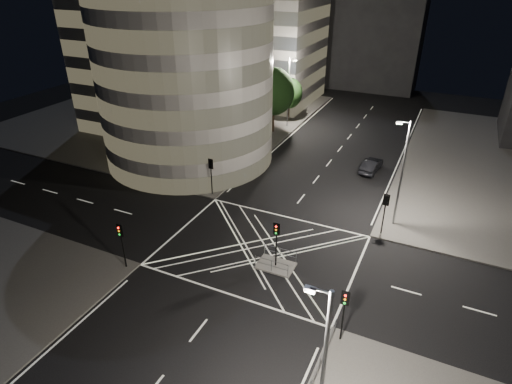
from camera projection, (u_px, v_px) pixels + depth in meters
The scene contains 23 objects.
ground at pixel (261, 250), 36.54m from camera, with size 120.00×120.00×0.00m, color black.
sidewalk_far_left at pixel (168, 115), 68.94m from camera, with size 42.00×42.00×0.15m, color #514F4C.
central_island at pixel (276, 266), 34.56m from camera, with size 3.00×2.00×0.15m, color slate.
office_tower_curved at pixel (173, 45), 53.30m from camera, with size 30.00×29.00×27.20m.
office_block_rear at pixel (247, 33), 73.02m from camera, with size 24.00×16.00×22.00m, color gray.
building_far_end at pixel (371, 40), 80.01m from camera, with size 18.00×8.00×18.00m, color black.
tree_a at pixel (207, 145), 45.51m from camera, with size 3.98×3.98×6.72m.
tree_b at pixel (233, 127), 50.23m from camera, with size 5.26×5.26×7.57m.
tree_c at pixel (255, 116), 55.24m from camera, with size 3.71×3.71×6.21m.
tree_d at pixel (274, 92), 59.20m from camera, with size 5.74×5.74×9.10m.
tree_e at pixel (289, 93), 64.77m from camera, with size 4.06×4.06×6.46m.
traffic_signal_fl at pixel (211, 170), 43.90m from camera, with size 0.55×0.22×4.00m.
traffic_signal_nl at pixel (121, 238), 33.06m from camera, with size 0.55×0.22×4.00m.
traffic_signal_fr at pixel (385, 207), 37.27m from camera, with size 0.55×0.22×4.00m.
traffic_signal_nr at pixel (344, 307), 26.44m from camera, with size 0.55×0.22×4.00m.
traffic_signal_island at pixel (276, 236), 33.22m from camera, with size 0.55×0.22×4.00m.
street_lamp_left_near at pixel (229, 129), 47.04m from camera, with size 1.25×0.25×10.00m.
street_lamp_left_far at pixel (289, 90), 61.38m from camera, with size 1.25×0.25×10.00m.
street_lamp_right_far at pixel (401, 171), 37.54m from camera, with size 1.25×0.25×10.00m.
street_lamp_right_near at pixel (322, 369), 19.22m from camera, with size 1.25×0.25×10.00m.
railing_island_south at pixel (271, 266), 33.55m from camera, with size 2.80×0.06×1.10m, color slate.
railing_island_north at pixel (280, 253), 34.98m from camera, with size 2.80×0.06×1.10m, color slate.
sedan at pixel (371, 165), 50.03m from camera, with size 1.62×4.63×1.53m, color black.
Camera 1 is at (12.37, -27.17, 21.67)m, focal length 30.00 mm.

